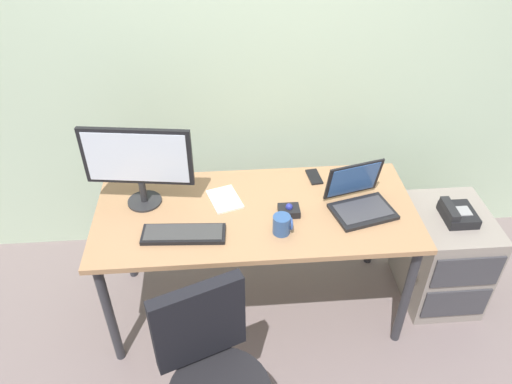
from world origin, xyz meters
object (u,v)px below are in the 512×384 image
(laptop, at_px, (359,199))
(file_cabinet, at_px, (443,255))
(paper_notepad, at_px, (225,199))
(keyboard, at_px, (184,234))
(cell_phone, at_px, (314,177))
(desk_phone, at_px, (457,214))
(coffee_mug, at_px, (282,225))
(monitor_main, at_px, (138,161))
(trackball_mouse, at_px, (289,210))

(laptop, bearing_deg, file_cabinet, 4.36)
(file_cabinet, xyz_separation_m, paper_notepad, (-1.29, 0.07, 0.45))
(keyboard, height_order, cell_phone, keyboard)
(desk_phone, bearing_deg, coffee_mug, -169.40)
(monitor_main, xyz_separation_m, trackball_mouse, (0.76, -0.15, -0.24))
(laptop, relative_size, coffee_mug, 3.66)
(desk_phone, bearing_deg, laptop, -177.20)
(paper_notepad, height_order, cell_phone, paper_notepad)
(monitor_main, height_order, trackball_mouse, monitor_main)
(paper_notepad, bearing_deg, coffee_mug, -45.16)
(desk_phone, distance_m, laptop, 0.60)
(file_cabinet, distance_m, desk_phone, 0.34)
(desk_phone, bearing_deg, file_cabinet, 63.22)
(monitor_main, relative_size, keyboard, 1.33)
(coffee_mug, bearing_deg, desk_phone, 10.60)
(monitor_main, xyz_separation_m, cell_phone, (0.94, 0.15, -0.26))
(trackball_mouse, distance_m, cell_phone, 0.36)
(cell_phone, bearing_deg, keyboard, -155.59)
(file_cabinet, relative_size, desk_phone, 3.07)
(desk_phone, distance_m, trackball_mouse, 0.96)
(file_cabinet, height_order, cell_phone, cell_phone)
(paper_notepad, bearing_deg, file_cabinet, -3.24)
(laptop, height_order, paper_notepad, laptop)
(coffee_mug, bearing_deg, laptop, 20.58)
(coffee_mug, bearing_deg, trackball_mouse, 69.11)
(desk_phone, xyz_separation_m, trackball_mouse, (-0.95, -0.05, 0.13))
(monitor_main, distance_m, laptop, 1.16)
(desk_phone, distance_m, coffee_mug, 1.04)
(file_cabinet, relative_size, trackball_mouse, 5.59)
(file_cabinet, xyz_separation_m, cell_phone, (-0.77, 0.24, 0.45))
(desk_phone, distance_m, monitor_main, 1.75)
(cell_phone, bearing_deg, desk_phone, -25.06)
(file_cabinet, distance_m, trackball_mouse, 1.07)
(desk_phone, distance_m, paper_notepad, 1.29)
(keyboard, relative_size, laptop, 1.14)
(paper_notepad, bearing_deg, desk_phone, -3.99)
(file_cabinet, relative_size, laptop, 1.67)
(keyboard, bearing_deg, desk_phone, 6.77)
(coffee_mug, bearing_deg, cell_phone, 61.73)
(desk_phone, distance_m, keyboard, 1.51)
(desk_phone, bearing_deg, monitor_main, 176.50)
(monitor_main, height_order, coffee_mug, monitor_main)
(monitor_main, relative_size, laptop, 1.51)
(laptop, bearing_deg, monitor_main, 173.29)
(file_cabinet, height_order, laptop, laptop)
(cell_phone, bearing_deg, monitor_main, -177.30)
(desk_phone, bearing_deg, keyboard, -173.23)
(keyboard, xyz_separation_m, coffee_mug, (0.49, -0.01, 0.04))
(desk_phone, relative_size, laptop, 0.54)
(monitor_main, height_order, cell_phone, monitor_main)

